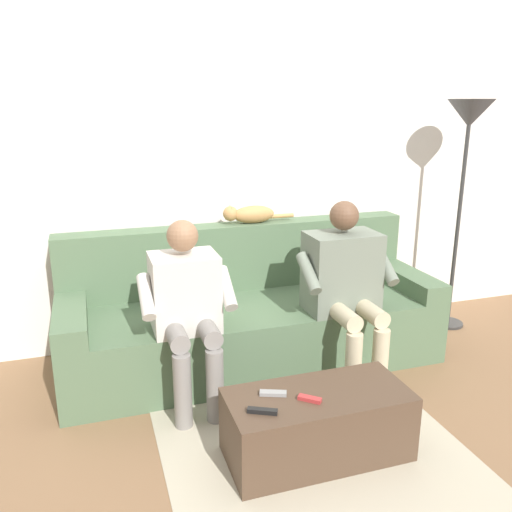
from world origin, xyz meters
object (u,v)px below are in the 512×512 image
coffee_table (317,424)px  floor_lamp (468,131)px  person_left_seated (345,280)px  couch (250,316)px  cat_on_backrest (250,214)px  person_right_seated (187,302)px  remote_black (262,411)px  remote_red (310,399)px  remote_gray (273,393)px

coffee_table → floor_lamp: bearing=-144.9°
person_left_seated → floor_lamp: floor_lamp is taller
person_left_seated → floor_lamp: bearing=-158.9°
couch → cat_on_backrest: 0.72m
person_right_seated → remote_black: bearing=103.1°
remote_black → remote_red: (-0.25, -0.03, -0.00)m
person_left_seated → cat_on_backrest: size_ratio=2.18×
coffee_table → person_left_seated: (-0.50, -0.73, 0.47)m
coffee_table → remote_red: bearing=34.7°
person_right_seated → couch: bearing=-141.4°
person_right_seated → floor_lamp: size_ratio=0.62×
floor_lamp → remote_gray: bearing=30.7°
coffee_table → person_right_seated: size_ratio=0.84×
person_right_seated → cat_on_backrest: person_right_seated is taller
person_left_seated → remote_black: size_ratio=8.15×
floor_lamp → person_left_seated: bearing=21.1°
cat_on_backrest → remote_gray: cat_on_backrest is taller
person_right_seated → remote_black: (-0.19, 0.81, -0.26)m
person_right_seated → floor_lamp: 2.41m
person_left_seated → remote_black: person_left_seated is taller
remote_red → coffee_table: bearing=-104.4°
couch → coffee_table: size_ratio=2.75×
remote_red → floor_lamp: size_ratio=0.06×
floor_lamp → cat_on_backrest: bearing=-7.9°
remote_black → remote_red: remote_black is taller
person_right_seated → cat_on_backrest: 0.96m
remote_black → remote_gray: size_ratio=1.07×
person_right_seated → remote_black: 0.87m
person_right_seated → person_left_seated: bearing=180.0°
remote_black → coffee_table: bearing=-139.3°
person_left_seated → floor_lamp: size_ratio=0.65×
couch → person_left_seated: (-0.50, 0.40, 0.34)m
person_left_seated → person_right_seated: person_left_seated is taller
person_left_seated → remote_red: person_left_seated is taller
remote_red → remote_gray: (0.15, -0.10, -0.00)m
cat_on_backrest → couch: bearing=72.3°
coffee_table → cat_on_backrest: cat_on_backrest is taller
coffee_table → remote_black: (0.32, 0.08, 0.19)m
person_left_seated → remote_black: 1.19m
cat_on_backrest → floor_lamp: size_ratio=0.30×
cat_on_backrest → remote_black: 1.65m
remote_black → floor_lamp: size_ratio=0.08×
cat_on_backrest → person_right_seated: bearing=48.9°
remote_red → person_right_seated: bearing=-19.8°
couch → coffee_table: couch is taller
person_right_seated → cat_on_backrest: size_ratio=2.08×
coffee_table → cat_on_backrest: 1.62m
person_right_seated → remote_red: size_ratio=9.68×
cat_on_backrest → remote_red: (0.16, 1.45, -0.61)m
floor_lamp → remote_red: bearing=35.1°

